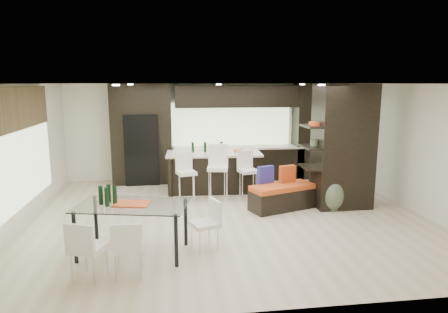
{
  "coord_description": "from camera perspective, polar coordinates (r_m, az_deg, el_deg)",
  "views": [
    {
      "loc": [
        -1.14,
        -7.79,
        2.71
      ],
      "look_at": [
        0.0,
        0.6,
        1.15
      ],
      "focal_mm": 32.0,
      "sensor_mm": 36.0,
      "label": 1
    }
  ],
  "objects": [
    {
      "name": "ground",
      "position": [
        8.33,
        0.56,
        -8.56
      ],
      "size": [
        8.0,
        8.0,
        0.0
      ],
      "primitive_type": "plane",
      "color": "beige",
      "rests_on": "ground"
    },
    {
      "name": "back_wall",
      "position": [
        11.43,
        -1.97,
        3.61
      ],
      "size": [
        8.0,
        0.02,
        2.7
      ],
      "primitive_type": "cube",
      "color": "white",
      "rests_on": "ground"
    },
    {
      "name": "left_wall",
      "position": [
        8.41,
        -27.51,
        -0.07
      ],
      "size": [
        0.02,
        7.0,
        2.7
      ],
      "primitive_type": "cube",
      "color": "white",
      "rests_on": "ground"
    },
    {
      "name": "right_wall",
      "position": [
        9.43,
        25.4,
        1.14
      ],
      "size": [
        0.02,
        7.0,
        2.7
      ],
      "primitive_type": "cube",
      "color": "white",
      "rests_on": "ground"
    },
    {
      "name": "ceiling",
      "position": [
        7.87,
        0.6,
        10.37
      ],
      "size": [
        8.0,
        7.0,
        0.02
      ],
      "primitive_type": "cube",
      "color": "white",
      "rests_on": "ground"
    },
    {
      "name": "window_left",
      "position": [
        8.58,
        -26.82,
        0.18
      ],
      "size": [
        0.04,
        3.2,
        1.9
      ],
      "primitive_type": "cube",
      "color": "#B2D199",
      "rests_on": "left_wall"
    },
    {
      "name": "window_back",
      "position": [
        11.44,
        1.04,
        4.63
      ],
      "size": [
        3.4,
        0.04,
        1.2
      ],
      "primitive_type": "cube",
      "color": "#B2D199",
      "rests_on": "back_wall"
    },
    {
      "name": "stone_accent",
      "position": [
        8.47,
        -27.13,
        6.19
      ],
      "size": [
        0.08,
        3.0,
        0.8
      ],
      "primitive_type": "cube",
      "color": "brown",
      "rests_on": "left_wall"
    },
    {
      "name": "ceiling_spots",
      "position": [
        8.12,
        0.34,
        10.23
      ],
      "size": [
        4.0,
        3.0,
        0.02
      ],
      "primitive_type": "cube",
      "color": "white",
      "rests_on": "ceiling"
    },
    {
      "name": "back_cabinetry",
      "position": [
        11.16,
        0.76,
        3.45
      ],
      "size": [
        6.8,
        0.68,
        2.7
      ],
      "primitive_type": "cube",
      "color": "black",
      "rests_on": "ground"
    },
    {
      "name": "refrigerator",
      "position": [
        11.07,
        -11.58,
        1.09
      ],
      "size": [
        0.9,
        0.68,
        1.9
      ],
      "primitive_type": "cube",
      "color": "black",
      "rests_on": "ground"
    },
    {
      "name": "partition_column",
      "position": [
        9.11,
        16.62,
        1.41
      ],
      "size": [
        1.2,
        0.8,
        2.7
      ],
      "primitive_type": "cube",
      "color": "black",
      "rests_on": "ground"
    },
    {
      "name": "kitchen_island",
      "position": [
        10.15,
        -1.47,
        -2.17
      ],
      "size": [
        2.42,
        1.13,
        0.99
      ],
      "primitive_type": "cube",
      "rotation": [
        0.0,
        0.0,
        -0.05
      ],
      "color": "black",
      "rests_on": "ground"
    },
    {
      "name": "stool_left",
      "position": [
        9.32,
        -5.37,
        -3.59
      ],
      "size": [
        0.5,
        0.5,
        0.92
      ],
      "primitive_type": "cube",
      "rotation": [
        0.0,
        0.0,
        0.27
      ],
      "color": "white",
      "rests_on": "ground"
    },
    {
      "name": "stool_mid",
      "position": [
        9.33,
        -0.9,
        -3.09
      ],
      "size": [
        0.54,
        0.54,
        1.05
      ],
      "primitive_type": "cube",
      "rotation": [
        0.0,
        0.0,
        -0.17
      ],
      "color": "white",
      "rests_on": "ground"
    },
    {
      "name": "stool_right",
      "position": [
        9.49,
        3.46,
        -3.3
      ],
      "size": [
        0.5,
        0.5,
        0.92
      ],
      "primitive_type": "cube",
      "rotation": [
        0.0,
        0.0,
        0.27
      ],
      "color": "white",
      "rests_on": "ground"
    },
    {
      "name": "bench",
      "position": [
        8.8,
        8.29,
        -5.74
      ],
      "size": [
        1.52,
        0.99,
        0.55
      ],
      "primitive_type": "cube",
      "rotation": [
        0.0,
        0.0,
        0.34
      ],
      "color": "black",
      "rests_on": "ground"
    },
    {
      "name": "floor_vase",
      "position": [
        8.86,
        15.39,
        -3.4
      ],
      "size": [
        0.62,
        0.62,
        1.3
      ],
      "primitive_type": null,
      "rotation": [
        0.0,
        0.0,
        0.37
      ],
      "color": "#49583F",
      "rests_on": "ground"
    },
    {
      "name": "dining_table",
      "position": [
        6.64,
        -12.85,
        -10.08
      ],
      "size": [
        1.88,
        1.31,
        0.83
      ],
      "primitive_type": "cube",
      "rotation": [
        0.0,
        0.0,
        -0.22
      ],
      "color": "white",
      "rests_on": "ground"
    },
    {
      "name": "chair_near",
      "position": [
        5.93,
        -13.49,
        -12.89
      ],
      "size": [
        0.43,
        0.43,
        0.78
      ],
      "primitive_type": "cube",
      "rotation": [
        0.0,
        0.0,
        0.02
      ],
      "color": "white",
      "rests_on": "ground"
    },
    {
      "name": "chair_far",
      "position": [
        6.0,
        -18.73,
        -12.77
      ],
      "size": [
        0.57,
        0.57,
        0.8
      ],
      "primitive_type": "cube",
      "rotation": [
        0.0,
        0.0,
        -0.38
      ],
      "color": "white",
      "rests_on": "ground"
    },
    {
      "name": "chair_end",
      "position": [
        6.64,
        -2.79,
        -10.07
      ],
      "size": [
        0.53,
        0.53,
        0.77
      ],
      "primitive_type": "cube",
      "rotation": [
        0.0,
        0.0,
        1.92
      ],
      "color": "white",
      "rests_on": "ground"
    }
  ]
}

